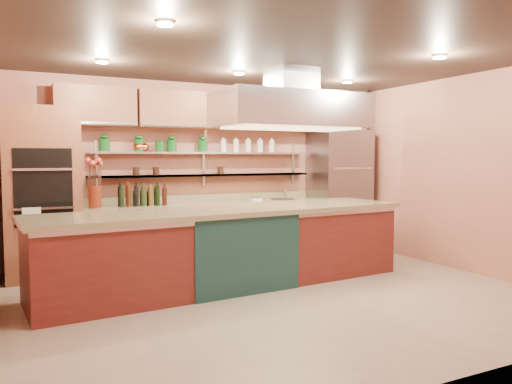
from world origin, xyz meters
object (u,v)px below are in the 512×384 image
copper_kettle (143,147)px  green_canister (160,146)px  flower_vase (95,197)px  refrigerator (339,191)px  island (229,247)px  kitchen_scale (256,198)px

copper_kettle → green_canister: green_canister is taller
flower_vase → green_canister: bearing=12.5°
refrigerator → copper_kettle: refrigerator is taller
island → copper_kettle: bearing=107.7°
kitchen_scale → copper_kettle: bearing=-162.5°
flower_vase → copper_kettle: copper_kettle is taller
island → green_canister: (-0.42, 1.65, 1.30)m
copper_kettle → flower_vase: bearing=-163.5°
flower_vase → copper_kettle: (0.74, 0.22, 0.70)m
island → copper_kettle: 2.20m
flower_vase → green_canister: 1.24m
island → refrigerator: bearing=23.3°
island → kitchen_scale: (1.09, 1.43, 0.48)m
refrigerator → copper_kettle: (-3.39, 0.23, 0.73)m
island → copper_kettle: size_ratio=28.41×
copper_kettle → green_canister: bearing=0.0°
refrigerator → flower_vase: 4.13m
island → green_canister: 2.15m
refrigerator → flower_vase: size_ratio=6.83×
refrigerator → green_canister: bearing=175.8°
green_canister → refrigerator: bearing=-4.2°
kitchen_scale → green_canister: green_canister is taller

